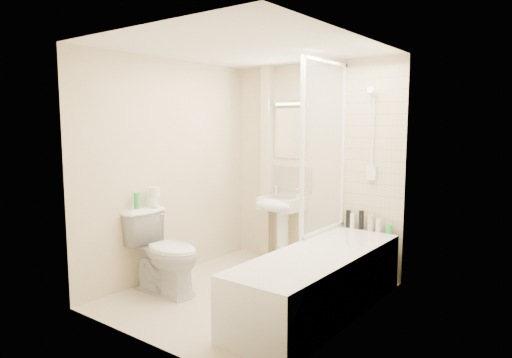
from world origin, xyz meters
The scene contains 25 objects.
floor centered at (0.00, 0.00, 0.00)m, with size 2.50×2.50×0.00m, color beige.
wall_back centered at (0.00, 1.25, 1.20)m, with size 2.20×0.02×2.40m, color beige.
wall_left centered at (-1.10, 0.00, 1.20)m, with size 0.02×2.50×2.40m, color beige.
wall_right centered at (1.10, 0.00, 1.20)m, with size 0.02×2.50×2.40m, color beige.
ceiling centered at (0.00, 0.00, 2.40)m, with size 2.20×2.50×0.02m, color white.
tile_back centered at (0.75, 1.24, 1.42)m, with size 0.70×0.01×1.75m, color beige.
tile_right centered at (1.09, 0.09, 1.42)m, with size 0.01×2.10×1.75m, color beige.
pipe_boxing centered at (-0.62, 1.19, 1.20)m, with size 0.12×0.12×2.40m, color beige.
splashback centered at (-0.31, 1.24, 1.03)m, with size 0.60×0.01×0.30m, color beige.
mirror centered at (-0.31, 1.24, 1.58)m, with size 0.46×0.01×0.60m, color white.
strip_light centered at (-0.31, 1.22, 1.95)m, with size 0.42×0.07×0.07m, color silver.
bathtub centered at (0.75, 0.09, 0.29)m, with size 0.70×2.10×0.55m.
shower_screen centered at (0.40, 0.80, 1.45)m, with size 0.04×0.92×1.80m.
shower_fixture centered at (0.75, 1.19, 1.55)m, with size 0.10×0.16×0.99m.
pedestal_sink centered at (-0.31, 1.01, 0.66)m, with size 0.49×0.46×0.94m.
bottle_black_a centered at (0.52, 1.16, 0.65)m, with size 0.06×0.06×0.19m, color black.
bottle_white_a centered at (0.57, 1.16, 0.63)m, with size 0.05×0.05×0.16m, color white.
bottle_black_b centered at (0.67, 1.16, 0.65)m, with size 0.06×0.06×0.21m, color black.
bottle_cream centered at (0.78, 1.16, 0.64)m, with size 0.07×0.07×0.17m, color beige.
bottle_white_b centered at (0.87, 1.16, 0.62)m, with size 0.06×0.06×0.14m, color white.
bottle_green centered at (0.99, 1.16, 0.60)m, with size 0.07×0.07×0.09m, color green.
toilet centered at (-0.72, -0.43, 0.42)m, with size 0.83×0.48×0.84m, color white.
toilet_roll_lower centered at (-0.98, -0.35, 0.89)m, with size 0.11×0.11×0.10m, color white.
toilet_roll_upper centered at (-0.98, -0.32, 0.99)m, with size 0.12×0.12×0.10m, color white.
green_bottle centered at (-1.02, -0.52, 0.92)m, with size 0.06×0.06×0.16m, color green.
Camera 1 is at (2.70, -3.43, 1.70)m, focal length 32.00 mm.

